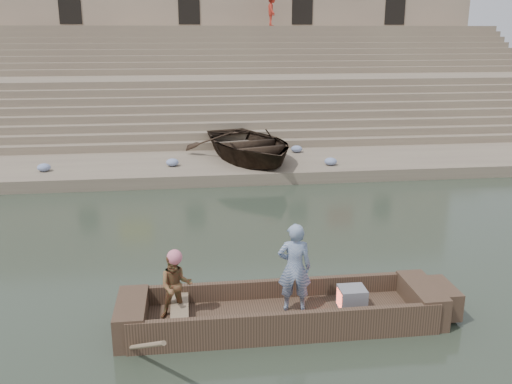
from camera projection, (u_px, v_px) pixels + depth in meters
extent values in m
plane|color=#293528|center=(297.00, 256.00, 12.58)|extent=(120.00, 120.00, 0.00)
cube|color=gray|center=(254.00, 166.00, 20.14)|extent=(32.00, 4.00, 0.40)
cube|color=gray|center=(235.00, 106.00, 26.95)|extent=(32.00, 3.00, 2.80)
cube|color=gray|center=(225.00, 71.00, 33.27)|extent=(32.00, 3.00, 5.20)
cube|color=gray|center=(247.00, 149.00, 22.24)|extent=(32.00, 0.50, 0.70)
cube|color=gray|center=(246.00, 143.00, 22.68)|extent=(32.00, 0.50, 1.00)
cube|color=gray|center=(245.00, 137.00, 23.11)|extent=(32.00, 0.50, 1.30)
cube|color=gray|center=(243.00, 132.00, 23.54)|extent=(32.00, 0.50, 1.60)
cube|color=gray|center=(242.00, 126.00, 23.98)|extent=(32.00, 0.50, 1.90)
cube|color=gray|center=(241.00, 121.00, 24.41)|extent=(32.00, 0.50, 2.20)
cube|color=gray|center=(240.00, 116.00, 24.85)|extent=(32.00, 0.50, 2.50)
cube|color=gray|center=(239.00, 111.00, 25.28)|extent=(32.00, 0.50, 2.80)
cube|color=gray|center=(232.00, 99.00, 28.57)|extent=(32.00, 0.50, 3.10)
cube|color=gray|center=(231.00, 95.00, 29.00)|extent=(32.00, 0.50, 3.40)
cube|color=gray|center=(231.00, 91.00, 29.44)|extent=(32.00, 0.50, 3.70)
cube|color=gray|center=(230.00, 87.00, 29.87)|extent=(32.00, 0.50, 4.00)
cube|color=gray|center=(229.00, 83.00, 30.30)|extent=(32.00, 0.50, 4.30)
cube|color=gray|center=(228.00, 80.00, 30.74)|extent=(32.00, 0.50, 4.60)
cube|color=gray|center=(228.00, 76.00, 31.17)|extent=(32.00, 0.50, 4.90)
cube|color=gray|center=(227.00, 73.00, 31.61)|extent=(32.00, 0.50, 5.20)
cube|color=tan|center=(220.00, 20.00, 36.23)|extent=(32.00, 5.00, 11.20)
cube|color=black|center=(69.00, 1.00, 32.53)|extent=(1.30, 0.18, 2.60)
cube|color=black|center=(189.00, 2.00, 33.38)|extent=(1.30, 0.18, 2.60)
cube|color=black|center=(302.00, 3.00, 34.23)|extent=(1.30, 0.18, 2.60)
cube|color=black|center=(395.00, 3.00, 34.95)|extent=(1.30, 0.18, 2.60)
cube|color=brown|center=(281.00, 319.00, 9.64)|extent=(5.00, 1.30, 0.22)
cube|color=brown|center=(288.00, 328.00, 9.00)|extent=(5.20, 0.12, 0.56)
cube|color=brown|center=(276.00, 294.00, 10.18)|extent=(5.20, 0.12, 0.56)
cube|color=brown|center=(132.00, 318.00, 9.28)|extent=(0.50, 1.30, 0.60)
cube|color=brown|center=(421.00, 300.00, 9.89)|extent=(0.50, 1.30, 0.60)
cube|color=brown|center=(443.00, 298.00, 9.94)|extent=(0.35, 0.90, 0.50)
cube|color=#937A5B|center=(180.00, 310.00, 9.35)|extent=(0.30, 1.20, 0.08)
cylinder|color=#937A5B|center=(137.00, 347.00, 8.44)|extent=(1.03, 2.10, 1.36)
sphere|color=pink|center=(175.00, 257.00, 9.18)|extent=(0.26, 0.26, 0.26)
imported|color=navy|center=(294.00, 268.00, 9.51)|extent=(0.63, 0.46, 1.60)
imported|color=#22662B|center=(176.00, 286.00, 9.33)|extent=(0.59, 0.47, 1.16)
cube|color=slate|center=(352.00, 298.00, 9.70)|extent=(0.46, 0.42, 0.40)
cube|color=#E5593F|center=(340.00, 299.00, 9.68)|extent=(0.04, 0.34, 0.32)
imported|color=#2D2116|center=(249.00, 145.00, 20.07)|extent=(5.13, 6.19, 1.11)
imported|color=maroon|center=(272.00, 10.00, 32.92)|extent=(0.70, 1.19, 1.81)
ellipsoid|color=#3F5999|center=(331.00, 161.00, 19.36)|extent=(0.44, 0.44, 0.26)
ellipsoid|color=#3F5999|center=(297.00, 149.00, 21.40)|extent=(0.44, 0.44, 0.26)
ellipsoid|color=#3F5999|center=(44.00, 167.00, 18.51)|extent=(0.44, 0.44, 0.26)
ellipsoid|color=#3F5999|center=(172.00, 162.00, 19.22)|extent=(0.44, 0.44, 0.26)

